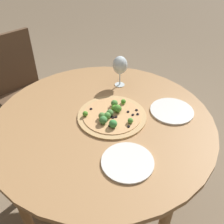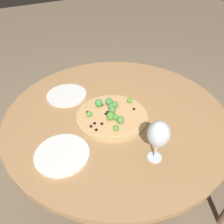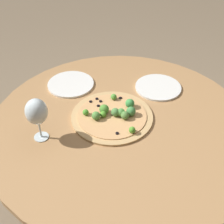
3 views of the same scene
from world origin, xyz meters
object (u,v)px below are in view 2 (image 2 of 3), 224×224
at_px(wine_glass, 159,135).
at_px(plate_far, 67,95).
at_px(plate_near, 62,154).
at_px(pizza, 112,114).

distance_m(wine_glass, plate_far, 0.63).
distance_m(plate_near, plate_far, 0.43).
bearing_deg(wine_glass, plate_near, -124.15).
relative_size(pizza, wine_glass, 1.88).
xyz_separation_m(wine_glass, plate_near, (-0.21, -0.31, -0.13)).
height_order(plate_near, plate_far, same).
bearing_deg(plate_far, wine_glass, 12.11).
height_order(pizza, plate_near, pizza).
relative_size(wine_glass, plate_near, 0.83).
bearing_deg(pizza, wine_glass, 1.58).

